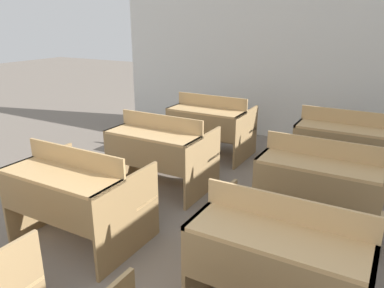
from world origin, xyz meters
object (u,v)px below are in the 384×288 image
at_px(bench_third_right, 321,183).
at_px(bench_back_left, 211,124).
at_px(bench_back_right, 344,144).
at_px(bench_second_left, 78,194).
at_px(bench_second_right, 282,256).
at_px(bench_third_left, 162,150).

bearing_deg(bench_third_right, bench_back_left, 144.13).
bearing_deg(bench_back_right, bench_back_left, -179.88).
bearing_deg(bench_second_left, bench_back_left, 90.02).
relative_size(bench_second_left, bench_second_right, 1.00).
relative_size(bench_third_left, bench_back_left, 1.00).
bearing_deg(bench_third_right, bench_second_left, -144.47).
height_order(bench_second_right, bench_third_left, same).
xyz_separation_m(bench_back_left, bench_back_right, (1.86, 0.00, 0.00)).
bearing_deg(bench_back_right, bench_third_right, -90.28).
distance_m(bench_third_left, bench_back_left, 1.32).
xyz_separation_m(bench_second_right, bench_back_right, (-0.01, 2.67, 0.00)).
height_order(bench_second_left, bench_third_left, same).
bearing_deg(bench_back_left, bench_back_right, 0.12).
bearing_deg(bench_second_left, bench_second_right, -0.26).
height_order(bench_third_right, bench_back_left, same).
bearing_deg(bench_third_left, bench_second_left, -90.14).
height_order(bench_second_right, bench_back_right, same).
height_order(bench_third_left, bench_third_right, same).
bearing_deg(bench_back_left, bench_second_left, -89.98).
distance_m(bench_third_left, bench_third_right, 1.85).
relative_size(bench_third_right, bench_back_right, 1.00).
xyz_separation_m(bench_third_left, bench_back_left, (-0.00, 1.32, 0.00)).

